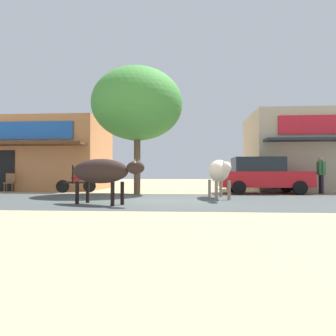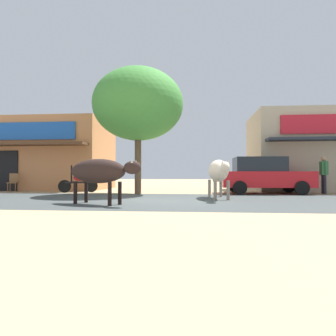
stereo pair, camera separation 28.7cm
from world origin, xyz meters
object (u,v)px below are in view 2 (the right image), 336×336
roadside_tree (138,105)px  cow_far_dark (218,171)px  parked_motorcycle (79,183)px  cafe_chair_near_tree (13,181)px  pedestrian_by_shop (324,172)px  parked_hatchback_car (264,175)px  cow_near_brown (99,172)px

roadside_tree → cow_far_dark: roadside_tree is taller
parked_motorcycle → cafe_chair_near_tree: size_ratio=1.84×
pedestrian_by_shop → cafe_chair_near_tree: (-14.70, 0.24, -0.47)m
roadside_tree → parked_motorcycle: size_ratio=3.29×
cafe_chair_near_tree → parked_motorcycle: bearing=-2.1°
parked_hatchback_car → roadside_tree: bearing=-171.2°
parked_motorcycle → pedestrian_by_shop: 11.30m
roadside_tree → cafe_chair_near_tree: 7.44m
roadside_tree → cow_far_dark: 4.97m
cafe_chair_near_tree → cow_far_dark: bearing=-18.1°
parked_hatchback_car → cow_far_dark: size_ratio=1.45×
parked_hatchback_car → cow_near_brown: parked_hatchback_car is taller
cafe_chair_near_tree → parked_hatchback_car: bearing=-1.1°
cow_far_dark → pedestrian_by_shop: 5.69m
roadside_tree → cow_far_dark: bearing=-32.4°
parked_hatchback_car → pedestrian_by_shop: (2.61, -0.01, 0.15)m
roadside_tree → pedestrian_by_shop: bearing=6.0°
cow_near_brown → cow_far_dark: 4.35m
parked_motorcycle → cow_near_brown: cow_near_brown is taller
cow_near_brown → cafe_chair_near_tree: (-6.23, 5.63, -0.45)m
roadside_tree → parked_motorcycle: roadside_tree is taller
cow_near_brown → cafe_chair_near_tree: cow_near_brown is taller
roadside_tree → pedestrian_by_shop: 8.77m
parked_hatchback_car → cafe_chair_near_tree: size_ratio=4.33×
parked_motorcycle → pedestrian_by_shop: size_ratio=1.01×
pedestrian_by_shop → cafe_chair_near_tree: size_ratio=1.83×
pedestrian_by_shop → parked_motorcycle: bearing=179.4°
roadside_tree → pedestrian_by_shop: (8.20, 0.86, -2.97)m
roadside_tree → parked_hatchback_car: roadside_tree is taller
cow_far_dark → pedestrian_by_shop: size_ratio=1.63×
cow_far_dark → pedestrian_by_shop: bearing=31.8°
pedestrian_by_shop → roadside_tree: bearing=-174.0°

